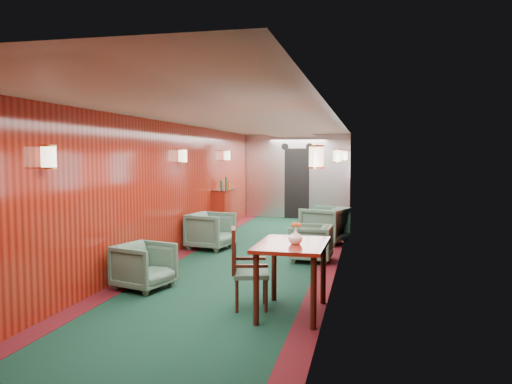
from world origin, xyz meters
The scene contains 12 objects.
room centered at (0.00, 0.00, 1.63)m, with size 12.00×12.10×2.40m.
bulkhead centered at (0.00, 5.91, 1.18)m, with size 2.98×0.17×2.39m.
windows_right centered at (1.49, 0.25, 1.45)m, with size 0.02×8.60×0.80m.
wall_sconces centered at (0.00, 0.57, 1.79)m, with size 2.97×7.97×0.25m.
dining_table centered at (1.13, -2.70, 0.69)m, with size 0.79×1.11×0.82m.
side_chair centered at (0.54, -2.62, 0.52)m, with size 0.52×0.54×0.96m.
credenza centered at (-1.34, 3.06, 0.51)m, with size 0.35×1.13×1.29m.
flower_vase centered at (1.18, -2.76, 0.91)m, with size 0.16×0.16×0.17m, color white.
armchair_left_near centered at (-0.99, -2.08, 0.31)m, with size 0.67×0.69×0.62m, color #1B4033.
armchair_left_far centered at (-0.98, 0.86, 0.35)m, with size 0.75×0.78×0.71m, color #1B4033.
armchair_right_near centered at (1.03, 0.17, 0.32)m, with size 0.67×0.69×0.63m, color #1B4033.
armchair_right_far centered at (1.12, 1.96, 0.38)m, with size 0.81×0.83×0.76m, color #1B4033.
Camera 1 is at (1.95, -8.26, 1.83)m, focal length 35.00 mm.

